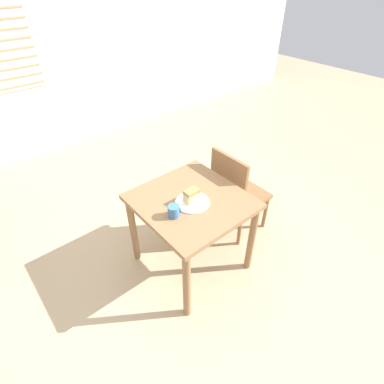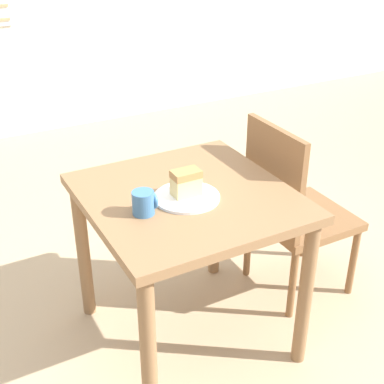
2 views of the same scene
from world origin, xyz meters
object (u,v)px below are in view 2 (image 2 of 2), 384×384
at_px(dining_table_near, 187,219).
at_px(plate, 187,197).
at_px(coffee_mug, 144,203).
at_px(chair_near_window, 292,208).
at_px(cake_slice, 186,183).

relative_size(dining_table_near, plate, 3.17).
xyz_separation_m(plate, coffee_mug, (-0.19, -0.03, 0.04)).
bearing_deg(chair_near_window, plate, 99.15).
xyz_separation_m(chair_near_window, cake_slice, (-0.62, -0.09, 0.33)).
distance_m(plate, coffee_mug, 0.20).
relative_size(chair_near_window, cake_slice, 8.19).
bearing_deg(dining_table_near, chair_near_window, 6.11).
relative_size(plate, coffee_mug, 2.87).
height_order(cake_slice, coffee_mug, cake_slice).
relative_size(dining_table_near, chair_near_window, 0.91).
xyz_separation_m(dining_table_near, cake_slice, (-0.02, -0.03, 0.19)).
distance_m(dining_table_near, coffee_mug, 0.28).
bearing_deg(coffee_mug, chair_near_window, 8.86).
height_order(chair_near_window, cake_slice, chair_near_window).
bearing_deg(coffee_mug, plate, 7.94).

